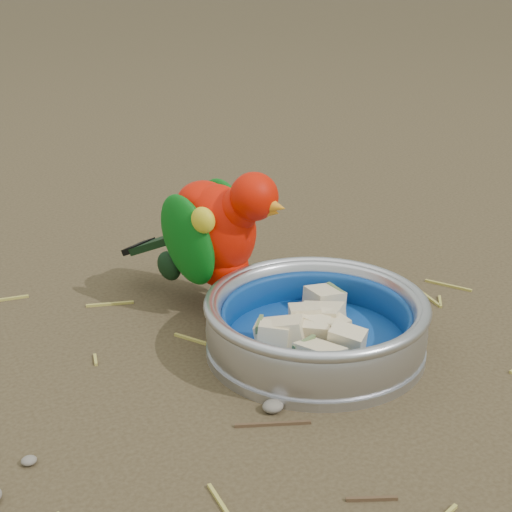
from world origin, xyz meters
TOP-DOWN VIEW (x-y plane):
  - ground at (0.00, 0.00)m, footprint 60.00×60.00m
  - food_bowl at (0.10, 0.06)m, footprint 0.23×0.23m
  - bowl_wall at (0.10, 0.06)m, footprint 0.23×0.23m
  - fruit_wedges at (0.10, 0.06)m, footprint 0.14×0.14m
  - lory_parrot at (0.05, 0.20)m, footprint 0.18×0.23m
  - ground_debris at (0.02, 0.06)m, footprint 0.90×0.80m

SIDE VIEW (x-z plane):
  - ground at x=0.00m, z-range 0.00..0.00m
  - ground_debris at x=0.02m, z-range 0.00..0.01m
  - food_bowl at x=0.10m, z-range 0.00..0.02m
  - fruit_wedges at x=0.10m, z-range 0.02..0.05m
  - bowl_wall at x=0.10m, z-range 0.02..0.06m
  - lory_parrot at x=0.05m, z-range 0.00..0.17m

